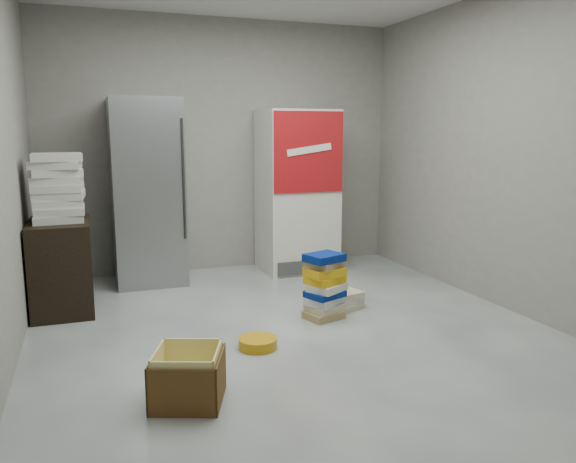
# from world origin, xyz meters

# --- Properties ---
(ground) EXTENTS (5.00, 5.00, 0.00)m
(ground) POSITION_xyz_m (0.00, 0.00, 0.00)
(ground) COLOR beige
(ground) RESTS_ON ground
(room_shell) EXTENTS (4.04, 5.04, 2.82)m
(room_shell) POSITION_xyz_m (0.00, 0.00, 1.80)
(room_shell) COLOR gray
(room_shell) RESTS_ON ground
(steel_fridge) EXTENTS (0.70, 0.72, 1.90)m
(steel_fridge) POSITION_xyz_m (-0.90, 2.13, 0.95)
(steel_fridge) COLOR #A3A6AB
(steel_fridge) RESTS_ON ground
(coke_cooler) EXTENTS (0.80, 0.73, 1.80)m
(coke_cooler) POSITION_xyz_m (0.75, 2.12, 0.90)
(coke_cooler) COLOR silver
(coke_cooler) RESTS_ON ground
(wood_shelf) EXTENTS (0.50, 0.80, 0.80)m
(wood_shelf) POSITION_xyz_m (-1.73, 1.40, 0.40)
(wood_shelf) COLOR black
(wood_shelf) RESTS_ON ground
(supply_box_stack) EXTENTS (0.45, 0.45, 0.58)m
(supply_box_stack) POSITION_xyz_m (-1.72, 1.40, 1.09)
(supply_box_stack) COLOR silver
(supply_box_stack) RESTS_ON wood_shelf
(phonebook_stack_main) EXTENTS (0.39, 0.38, 0.56)m
(phonebook_stack_main) POSITION_xyz_m (0.37, 0.42, 0.28)
(phonebook_stack_main) COLOR #9E8150
(phonebook_stack_main) RESTS_ON ground
(phonebook_stack_side) EXTENTS (0.43, 0.41, 0.16)m
(phonebook_stack_side) POSITION_xyz_m (0.61, 0.61, 0.08)
(phonebook_stack_side) COLOR beige
(phonebook_stack_side) RESTS_ON ground
(cardboard_box) EXTENTS (0.51, 0.51, 0.32)m
(cardboard_box) POSITION_xyz_m (-0.99, -0.70, 0.13)
(cardboard_box) COLOR yellow
(cardboard_box) RESTS_ON ground
(bucket_lid) EXTENTS (0.31, 0.31, 0.08)m
(bucket_lid) POSITION_xyz_m (-0.37, -0.04, 0.04)
(bucket_lid) COLOR #CD910F
(bucket_lid) RESTS_ON ground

